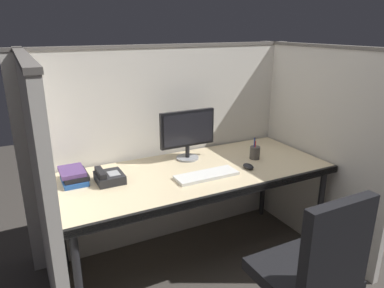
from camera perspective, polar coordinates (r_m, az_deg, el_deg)
The scene contains 11 objects.
ground_plane at distance 2.64m, azimuth 3.72°, elevation -21.56°, with size 8.00×8.00×0.00m, color #423D38.
cubicle_partition_rear at distance 2.84m, azimuth -3.64°, elevation -0.27°, with size 2.21×0.06×1.57m.
cubicle_partition_left at distance 2.13m, azimuth -22.81°, elevation -8.34°, with size 0.06×1.41×1.57m.
cubicle_partition_right at distance 2.96m, azimuth 18.78°, elevation -0.44°, with size 0.06×1.41×1.57m.
desk at distance 2.49m, azimuth 0.66°, elevation -5.42°, with size 1.90×0.80×0.74m.
monitor_center at distance 2.63m, azimuth -0.73°, elevation 2.02°, with size 0.43×0.17×0.37m.
keyboard_main at distance 2.38m, azimuth 2.35°, elevation -5.04°, with size 0.43×0.15×0.02m, color silver.
computer_mouse at distance 2.54m, azimuth 9.03°, elevation -3.56°, with size 0.06×0.10×0.04m.
pen_cup at distance 2.72m, azimuth 10.06°, elevation -1.36°, with size 0.08×0.08×0.17m.
desk_phone at distance 2.35m, azimuth -13.25°, elevation -5.19°, with size 0.17×0.19×0.09m.
book_stack at distance 2.41m, azimuth -18.46°, elevation -4.88°, with size 0.16×0.23×0.09m.
Camera 1 is at (-1.06, -1.73, 1.69)m, focal length 33.18 mm.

